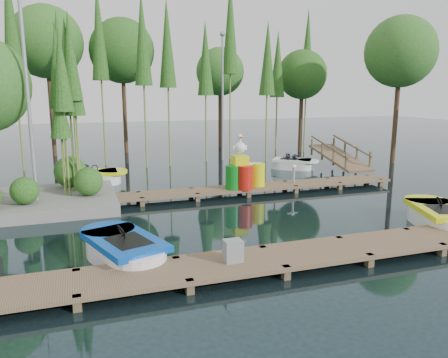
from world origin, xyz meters
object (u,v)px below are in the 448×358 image
object	(u,v)px
utility_cabinet	(233,251)
drum_cluster	(241,172)
island	(6,116)
boat_yellow_far	(93,178)
boat_blue	(124,251)
yellow_barrel	(257,175)

from	to	relation	value
utility_cabinet	drum_cluster	distance (m)	7.41
island	boat_yellow_far	xyz separation A→B (m)	(2.76, 3.05, -2.89)
utility_cabinet	boat_blue	bearing A→B (deg)	146.69
island	drum_cluster	distance (m)	8.48
boat_blue	yellow_barrel	distance (m)	8.03
boat_blue	drum_cluster	xyz separation A→B (m)	(5.04, 5.38, 0.63)
island	utility_cabinet	bearing A→B (deg)	-55.77
island	drum_cluster	world-z (taller)	island
drum_cluster	island	bearing A→B (deg)	173.35
boat_yellow_far	utility_cabinet	xyz separation A→B (m)	(2.54, -10.84, 0.25)
utility_cabinet	drum_cluster	world-z (taller)	drum_cluster
boat_blue	yellow_barrel	xyz separation A→B (m)	(5.79, 5.54, 0.47)
island	boat_blue	size ratio (longest dim) A/B	2.11
boat_blue	boat_yellow_far	world-z (taller)	boat_yellow_far
utility_cabinet	yellow_barrel	distance (m)	7.86
island	boat_yellow_far	world-z (taller)	island
boat_blue	utility_cabinet	size ratio (longest dim) A/B	6.57
drum_cluster	yellow_barrel	bearing A→B (deg)	11.79
yellow_barrel	utility_cabinet	bearing A→B (deg)	-117.00
yellow_barrel	drum_cluster	size ratio (longest dim) A/B	0.43
island	yellow_barrel	world-z (taller)	island
boat_yellow_far	utility_cabinet	size ratio (longest dim) A/B	5.76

